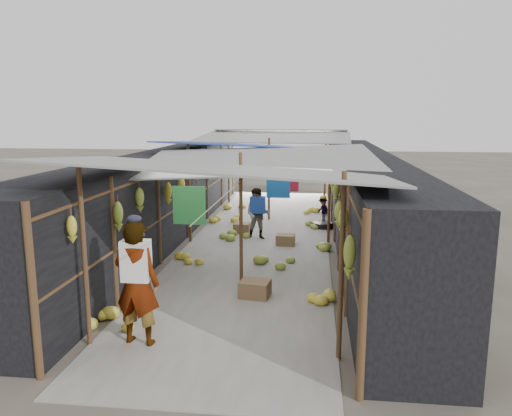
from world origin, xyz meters
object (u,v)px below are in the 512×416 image
at_px(crate_near, 255,289).
at_px(black_basin, 323,225).
at_px(shopper_blue, 258,214).
at_px(vendor_elderly, 137,283).
at_px(vendor_seated, 323,210).

bearing_deg(crate_near, black_basin, 85.54).
bearing_deg(shopper_blue, crate_near, -79.45).
height_order(black_basin, shopper_blue, shopper_blue).
distance_m(vendor_elderly, vendor_seated, 9.19).
bearing_deg(shopper_blue, vendor_seated, 57.71).
relative_size(vendor_elderly, shopper_blue, 1.34).
height_order(crate_near, shopper_blue, shopper_blue).
height_order(black_basin, vendor_seated, vendor_seated).
xyz_separation_m(vendor_elderly, shopper_blue, (1.02, 6.39, -0.24)).
bearing_deg(black_basin, vendor_elderly, -109.37).
distance_m(crate_near, vendor_seated, 6.83).
height_order(shopper_blue, vendor_seated, shopper_blue).
bearing_deg(crate_near, shopper_blue, 104.12).
relative_size(vendor_elderly, vendor_seated, 2.37).
xyz_separation_m(shopper_blue, vendor_seated, (1.77, 2.35, -0.30)).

